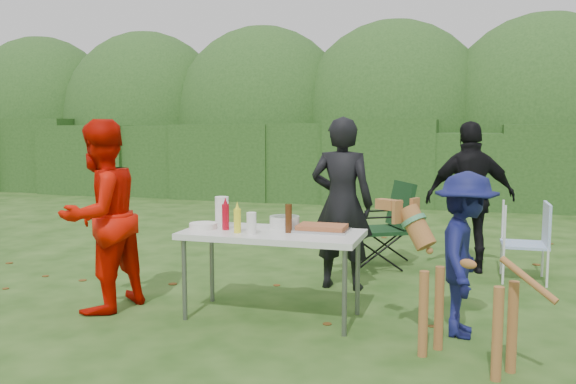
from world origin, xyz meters
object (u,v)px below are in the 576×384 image
(folding_table, at_px, (272,238))
(person_cook, at_px, (342,203))
(beer_bottle, at_px, (289,218))
(paper_towel_roll, at_px, (222,211))
(person_black_puffy, at_px, (470,197))
(camping_chair, at_px, (382,225))
(lawn_chair, at_px, (524,241))
(person_red_jacket, at_px, (101,216))
(dog, at_px, (467,288))
(ketchup_bottle, at_px, (226,217))
(child, at_px, (465,254))
(mustard_bottle, at_px, (237,221))

(folding_table, height_order, person_cook, person_cook)
(beer_bottle, height_order, paper_towel_roll, paper_towel_roll)
(person_black_puffy, distance_m, camping_chair, 1.01)
(folding_table, distance_m, paper_towel_roll, 0.56)
(person_cook, xyz_separation_m, paper_towel_roll, (-0.88, -0.94, 0.02))
(person_cook, xyz_separation_m, camping_chair, (0.26, 0.97, -0.36))
(folding_table, xyz_separation_m, person_black_puffy, (1.58, 2.13, 0.15))
(person_cook, height_order, lawn_chair, person_cook)
(folding_table, xyz_separation_m, person_red_jacket, (-1.50, -0.24, 0.15))
(dog, height_order, paper_towel_roll, dog)
(folding_table, relative_size, camping_chair, 1.51)
(lawn_chair, bearing_deg, person_black_puffy, -22.75)
(folding_table, bearing_deg, beer_bottle, -5.53)
(beer_bottle, relative_size, paper_towel_roll, 0.92)
(person_red_jacket, height_order, ketchup_bottle, person_red_jacket)
(folding_table, bearing_deg, person_cook, 71.17)
(ketchup_bottle, relative_size, beer_bottle, 0.92)
(dog, bearing_deg, paper_towel_roll, 11.38)
(person_cook, height_order, person_black_puffy, person_cook)
(person_red_jacket, relative_size, ketchup_bottle, 7.63)
(person_red_jacket, height_order, child, person_red_jacket)
(paper_towel_roll, bearing_deg, person_black_puffy, 43.61)
(camping_chair, bearing_deg, person_black_puffy, 154.53)
(person_cook, bearing_deg, person_red_jacket, 36.55)
(camping_chair, relative_size, ketchup_bottle, 4.51)
(child, relative_size, paper_towel_roll, 4.92)
(ketchup_bottle, height_order, paper_towel_roll, paper_towel_roll)
(dog, bearing_deg, child, -57.12)
(person_red_jacket, xyz_separation_m, dog, (3.08, -0.34, -0.31))
(person_black_puffy, distance_m, dog, 2.73)
(camping_chair, bearing_deg, beer_bottle, 46.62)
(folding_table, distance_m, dog, 1.70)
(lawn_chair, xyz_separation_m, beer_bottle, (-1.99, -1.93, 0.44))
(mustard_bottle, bearing_deg, lawn_chair, 40.73)
(lawn_chair, bearing_deg, folding_table, 40.28)
(camping_chair, xyz_separation_m, lawn_chair, (1.51, -0.13, -0.08))
(dog, distance_m, paper_towel_roll, 2.24)
(camping_chair, xyz_separation_m, ketchup_bottle, (-1.03, -2.09, 0.35))
(dog, bearing_deg, ketchup_bottle, 14.99)
(person_cook, relative_size, child, 1.34)
(person_cook, height_order, child, person_cook)
(person_red_jacket, xyz_separation_m, paper_towel_roll, (0.98, 0.37, 0.03))
(camping_chair, bearing_deg, dog, 79.70)
(person_red_jacket, height_order, person_black_puffy, person_red_jacket)
(folding_table, bearing_deg, person_red_jacket, -170.99)
(folding_table, relative_size, person_red_jacket, 0.89)
(camping_chair, distance_m, lawn_chair, 1.52)
(ketchup_bottle, bearing_deg, paper_towel_roll, 121.64)
(camping_chair, bearing_deg, mustard_bottle, 37.75)
(dog, distance_m, lawn_chair, 2.56)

